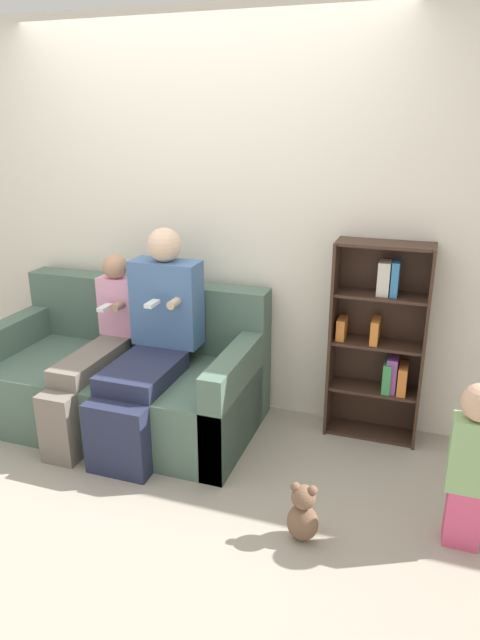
{
  "coord_description": "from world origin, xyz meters",
  "views": [
    {
      "loc": [
        1.45,
        -2.4,
        1.92
      ],
      "look_at": [
        0.41,
        0.62,
        0.78
      ],
      "focal_mm": 32.0,
      "sensor_mm": 36.0,
      "label": 1
    }
  ],
  "objects_px": {
    "toddler_standing": "(472,461)",
    "bookshelf": "(380,341)",
    "couch": "(125,379)",
    "teddy_bear": "(303,514)",
    "adult_seated": "(152,337)",
    "child_seated": "(93,352)"
  },
  "relations": [
    {
      "from": "child_seated",
      "to": "teddy_bear",
      "type": "bearing_deg",
      "value": -21.84
    },
    {
      "from": "bookshelf",
      "to": "toddler_standing",
      "type": "bearing_deg",
      "value": -60.32
    },
    {
      "from": "child_seated",
      "to": "adult_seated",
      "type": "bearing_deg",
      "value": 9.76
    },
    {
      "from": "toddler_standing",
      "to": "teddy_bear",
      "type": "height_order",
      "value": "toddler_standing"
    },
    {
      "from": "adult_seated",
      "to": "bookshelf",
      "type": "height_order",
      "value": "adult_seated"
    },
    {
      "from": "child_seated",
      "to": "bookshelf",
      "type": "distance_m",
      "value": 1.78
    },
    {
      "from": "toddler_standing",
      "to": "bookshelf",
      "type": "distance_m",
      "value": 1.06
    },
    {
      "from": "teddy_bear",
      "to": "child_seated",
      "type": "bearing_deg",
      "value": 158.16
    },
    {
      "from": "toddler_standing",
      "to": "adult_seated",
      "type": "bearing_deg",
      "value": 166.44
    },
    {
      "from": "child_seated",
      "to": "bookshelf",
      "type": "bearing_deg",
      "value": 17.44
    },
    {
      "from": "adult_seated",
      "to": "child_seated",
      "type": "relative_size",
      "value": 1.19
    },
    {
      "from": "bookshelf",
      "to": "adult_seated",
      "type": "bearing_deg",
      "value": -160.41
    },
    {
      "from": "toddler_standing",
      "to": "bookshelf",
      "type": "bearing_deg",
      "value": 119.68
    },
    {
      "from": "couch",
      "to": "teddy_bear",
      "type": "height_order",
      "value": "couch"
    },
    {
      "from": "couch",
      "to": "adult_seated",
      "type": "bearing_deg",
      "value": -19.75
    },
    {
      "from": "child_seated",
      "to": "bookshelf",
      "type": "height_order",
      "value": "bookshelf"
    },
    {
      "from": "bookshelf",
      "to": "teddy_bear",
      "type": "bearing_deg",
      "value": -100.07
    },
    {
      "from": "adult_seated",
      "to": "bookshelf",
      "type": "distance_m",
      "value": 1.39
    },
    {
      "from": "child_seated",
      "to": "teddy_bear",
      "type": "distance_m",
      "value": 1.66
    },
    {
      "from": "child_seated",
      "to": "teddy_bear",
      "type": "height_order",
      "value": "child_seated"
    },
    {
      "from": "couch",
      "to": "toddler_standing",
      "type": "bearing_deg",
      "value": -14.38
    },
    {
      "from": "couch",
      "to": "bookshelf",
      "type": "relative_size",
      "value": 1.41
    }
  ]
}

